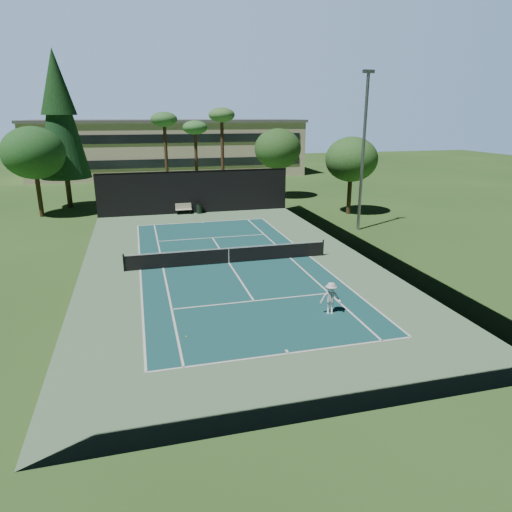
{
  "coord_description": "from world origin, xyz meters",
  "views": [
    {
      "loc": [
        -5.29,
        -27.08,
        9.04
      ],
      "look_at": [
        1.0,
        -3.0,
        1.3
      ],
      "focal_mm": 32.0,
      "sensor_mm": 36.0,
      "label": 1
    }
  ],
  "objects_px": {
    "tennis_ball_c": "(237,251)",
    "trash_bin": "(199,209)",
    "tennis_ball_a": "(186,337)",
    "tennis_net": "(229,255)",
    "tennis_ball_b": "(187,258)",
    "park_bench": "(184,208)",
    "player": "(331,298)",
    "tennis_ball_d": "(149,254)"
  },
  "relations": [
    {
      "from": "tennis_ball_a",
      "to": "tennis_ball_d",
      "type": "height_order",
      "value": "tennis_ball_a"
    },
    {
      "from": "tennis_net",
      "to": "tennis_ball_c",
      "type": "distance_m",
      "value": 2.77
    },
    {
      "from": "tennis_ball_a",
      "to": "tennis_ball_c",
      "type": "distance_m",
      "value": 12.9
    },
    {
      "from": "tennis_net",
      "to": "park_bench",
      "type": "bearing_deg",
      "value": 94.31
    },
    {
      "from": "tennis_ball_d",
      "to": "park_bench",
      "type": "distance_m",
      "value": 13.19
    },
    {
      "from": "tennis_ball_a",
      "to": "park_bench",
      "type": "relative_size",
      "value": 0.05
    },
    {
      "from": "tennis_ball_b",
      "to": "park_bench",
      "type": "bearing_deg",
      "value": 84.75
    },
    {
      "from": "tennis_net",
      "to": "tennis_ball_a",
      "type": "distance_m",
      "value": 10.2
    },
    {
      "from": "tennis_ball_a",
      "to": "tennis_ball_c",
      "type": "bearing_deg",
      "value": 68.1
    },
    {
      "from": "park_bench",
      "to": "trash_bin",
      "type": "xyz_separation_m",
      "value": [
        1.48,
        -0.12,
        -0.07
      ]
    },
    {
      "from": "tennis_ball_a",
      "to": "tennis_ball_d",
      "type": "bearing_deg",
      "value": 94.97
    },
    {
      "from": "tennis_net",
      "to": "trash_bin",
      "type": "height_order",
      "value": "tennis_net"
    },
    {
      "from": "player",
      "to": "tennis_ball_d",
      "type": "relative_size",
      "value": 26.28
    },
    {
      "from": "player",
      "to": "trash_bin",
      "type": "xyz_separation_m",
      "value": [
        -2.85,
        24.43,
        -0.31
      ]
    },
    {
      "from": "tennis_ball_d",
      "to": "trash_bin",
      "type": "distance_m",
      "value": 13.56
    },
    {
      "from": "tennis_net",
      "to": "tennis_ball_a",
      "type": "relative_size",
      "value": 189.71
    },
    {
      "from": "tennis_ball_c",
      "to": "trash_bin",
      "type": "distance_m",
      "value": 13.21
    },
    {
      "from": "tennis_net",
      "to": "tennis_ball_a",
      "type": "xyz_separation_m",
      "value": [
        -3.74,
        -9.47,
        -0.52
      ]
    },
    {
      "from": "tennis_ball_a",
      "to": "tennis_ball_b",
      "type": "xyz_separation_m",
      "value": [
        1.25,
        11.07,
        0.0
      ]
    },
    {
      "from": "tennis_net",
      "to": "tennis_ball_d",
      "type": "distance_m",
      "value": 5.78
    },
    {
      "from": "player",
      "to": "tennis_ball_b",
      "type": "relative_size",
      "value": 21.96
    },
    {
      "from": "tennis_ball_a",
      "to": "tennis_net",
      "type": "bearing_deg",
      "value": 68.45
    },
    {
      "from": "tennis_net",
      "to": "tennis_ball_c",
      "type": "xyz_separation_m",
      "value": [
        1.07,
        2.5,
        -0.53
      ]
    },
    {
      "from": "tennis_ball_b",
      "to": "tennis_ball_c",
      "type": "height_order",
      "value": "tennis_ball_b"
    },
    {
      "from": "tennis_ball_c",
      "to": "trash_bin",
      "type": "height_order",
      "value": "trash_bin"
    },
    {
      "from": "tennis_ball_a",
      "to": "tennis_ball_d",
      "type": "xyz_separation_m",
      "value": [
        -1.1,
        12.6,
        -0.0
      ]
    },
    {
      "from": "tennis_net",
      "to": "tennis_ball_c",
      "type": "height_order",
      "value": "tennis_net"
    },
    {
      "from": "tennis_net",
      "to": "player",
      "type": "bearing_deg",
      "value": -70.31
    },
    {
      "from": "trash_bin",
      "to": "tennis_ball_d",
      "type": "bearing_deg",
      "value": -112.2
    },
    {
      "from": "tennis_ball_c",
      "to": "tennis_ball_d",
      "type": "height_order",
      "value": "tennis_ball_c"
    },
    {
      "from": "park_bench",
      "to": "tennis_ball_b",
      "type": "bearing_deg",
      "value": -95.25
    },
    {
      "from": "tennis_net",
      "to": "tennis_ball_b",
      "type": "bearing_deg",
      "value": 147.27
    },
    {
      "from": "park_bench",
      "to": "tennis_ball_c",
      "type": "bearing_deg",
      "value": -80.34
    },
    {
      "from": "tennis_ball_a",
      "to": "player",
      "type": "bearing_deg",
      "value": 5.94
    },
    {
      "from": "tennis_ball_a",
      "to": "trash_bin",
      "type": "xyz_separation_m",
      "value": [
        4.03,
        25.15,
        0.44
      ]
    },
    {
      "from": "player",
      "to": "tennis_net",
      "type": "bearing_deg",
      "value": 123.31
    },
    {
      "from": "tennis_net",
      "to": "tennis_ball_a",
      "type": "height_order",
      "value": "tennis_net"
    },
    {
      "from": "tennis_net",
      "to": "trash_bin",
      "type": "xyz_separation_m",
      "value": [
        0.29,
        15.68,
        -0.08
      ]
    },
    {
      "from": "tennis_ball_a",
      "to": "tennis_ball_c",
      "type": "xyz_separation_m",
      "value": [
        4.81,
        11.97,
        -0.0
      ]
    },
    {
      "from": "tennis_ball_a",
      "to": "park_bench",
      "type": "distance_m",
      "value": 25.4
    },
    {
      "from": "tennis_ball_b",
      "to": "trash_bin",
      "type": "relative_size",
      "value": 0.08
    },
    {
      "from": "tennis_ball_b",
      "to": "tennis_ball_c",
      "type": "relative_size",
      "value": 1.11
    }
  ]
}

